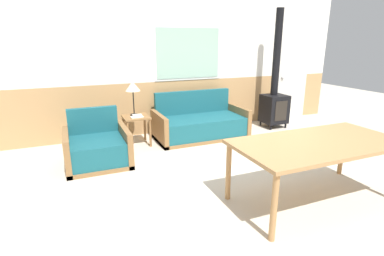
{
  "coord_description": "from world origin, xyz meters",
  "views": [
    {
      "loc": [
        -2.19,
        -2.97,
        1.78
      ],
      "look_at": [
        -0.54,
        0.96,
        0.53
      ],
      "focal_mm": 28.0,
      "sensor_mm": 36.0,
      "label": 1
    }
  ],
  "objects_px": {
    "side_table": "(136,122)",
    "dining_table": "(319,147)",
    "table_lamp": "(133,87)",
    "wood_stove": "(275,96)",
    "couch": "(200,124)",
    "armchair": "(97,149)"
  },
  "relations": [
    {
      "from": "dining_table",
      "to": "wood_stove",
      "type": "xyz_separation_m",
      "value": [
        1.51,
        2.72,
        -0.0
      ]
    },
    {
      "from": "couch",
      "to": "wood_stove",
      "type": "xyz_separation_m",
      "value": [
        1.73,
        0.05,
        0.41
      ]
    },
    {
      "from": "table_lamp",
      "to": "dining_table",
      "type": "height_order",
      "value": "table_lamp"
    },
    {
      "from": "wood_stove",
      "to": "couch",
      "type": "bearing_deg",
      "value": -178.23
    },
    {
      "from": "armchair",
      "to": "dining_table",
      "type": "distance_m",
      "value": 3.03
    },
    {
      "from": "couch",
      "to": "armchair",
      "type": "height_order",
      "value": "couch"
    },
    {
      "from": "couch",
      "to": "wood_stove",
      "type": "bearing_deg",
      "value": 1.77
    },
    {
      "from": "couch",
      "to": "wood_stove",
      "type": "height_order",
      "value": "wood_stove"
    },
    {
      "from": "side_table",
      "to": "table_lamp",
      "type": "xyz_separation_m",
      "value": [
        -0.01,
        0.08,
        0.59
      ]
    },
    {
      "from": "side_table",
      "to": "dining_table",
      "type": "distance_m",
      "value": 3.06
    },
    {
      "from": "side_table",
      "to": "wood_stove",
      "type": "xyz_separation_m",
      "value": [
        2.94,
        0.02,
        0.24
      ]
    },
    {
      "from": "armchair",
      "to": "side_table",
      "type": "xyz_separation_m",
      "value": [
        0.73,
        0.61,
        0.18
      ]
    },
    {
      "from": "couch",
      "to": "side_table",
      "type": "distance_m",
      "value": 1.22
    },
    {
      "from": "armchair",
      "to": "table_lamp",
      "type": "height_order",
      "value": "table_lamp"
    },
    {
      "from": "table_lamp",
      "to": "wood_stove",
      "type": "distance_m",
      "value": 2.97
    },
    {
      "from": "dining_table",
      "to": "wood_stove",
      "type": "distance_m",
      "value": 3.11
    },
    {
      "from": "table_lamp",
      "to": "dining_table",
      "type": "relative_size",
      "value": 0.31
    },
    {
      "from": "armchair",
      "to": "side_table",
      "type": "distance_m",
      "value": 0.97
    },
    {
      "from": "side_table",
      "to": "dining_table",
      "type": "height_order",
      "value": "dining_table"
    },
    {
      "from": "couch",
      "to": "dining_table",
      "type": "bearing_deg",
      "value": -85.08
    },
    {
      "from": "dining_table",
      "to": "armchair",
      "type": "bearing_deg",
      "value": 136.15
    },
    {
      "from": "couch",
      "to": "wood_stove",
      "type": "distance_m",
      "value": 1.78
    }
  ]
}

